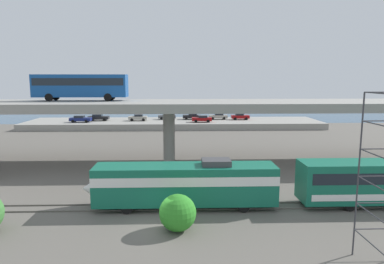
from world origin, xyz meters
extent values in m
plane|color=#605B54|center=(0.00, 0.00, 0.00)|extent=(260.00, 260.00, 0.00)
cube|color=#59544C|center=(0.00, 3.28, 0.06)|extent=(110.00, 0.12, 0.12)
cube|color=#59544C|center=(0.00, 4.72, 0.06)|extent=(110.00, 0.12, 0.12)
cube|color=#14664C|center=(1.89, 4.00, 2.08)|extent=(15.26, 3.00, 3.20)
cube|color=white|center=(1.89, 4.00, 2.66)|extent=(15.26, 3.04, 0.77)
cone|color=white|center=(-5.74, 4.00, 1.76)|extent=(2.08, 2.85, 2.85)
cube|color=black|center=(-4.18, 4.00, 2.98)|extent=(2.08, 2.70, 1.02)
cube|color=#3F3F42|center=(4.49, 4.00, 3.93)|extent=(2.40, 1.80, 0.50)
cylinder|color=black|center=(-2.88, 2.65, 0.48)|extent=(0.96, 0.18, 0.96)
cylinder|color=black|center=(-2.88, 5.35, 0.48)|extent=(0.96, 0.18, 0.96)
cylinder|color=black|center=(6.66, 2.65, 0.48)|extent=(0.96, 0.18, 0.96)
cylinder|color=black|center=(6.66, 5.35, 0.48)|extent=(0.96, 0.18, 0.96)
cylinder|color=black|center=(15.56, 2.65, 0.46)|extent=(0.92, 0.18, 0.92)
cylinder|color=black|center=(15.56, 5.35, 0.46)|extent=(0.92, 0.18, 0.92)
cube|color=gray|center=(0.00, 20.00, 7.47)|extent=(96.00, 10.45, 1.09)
cylinder|color=gray|center=(0.00, 20.00, 3.46)|extent=(1.50, 1.50, 6.92)
cube|color=#14478C|center=(-11.51, 21.67, 9.97)|extent=(12.00, 2.55, 2.90)
cube|color=black|center=(-11.51, 21.67, 10.49)|extent=(11.52, 2.59, 0.93)
cube|color=black|center=(-5.56, 21.67, 10.32)|extent=(0.08, 2.30, 1.74)
cylinder|color=black|center=(-7.79, 22.89, 8.52)|extent=(1.00, 0.26, 1.00)
cylinder|color=black|center=(-7.79, 20.46, 8.52)|extent=(1.00, 0.26, 1.00)
cylinder|color=black|center=(-15.23, 22.89, 8.52)|extent=(1.00, 0.26, 1.00)
cylinder|color=black|center=(-15.23, 20.46, 8.52)|extent=(1.00, 0.26, 1.00)
cylinder|color=#38383D|center=(12.22, -4.44, 5.05)|extent=(0.10, 0.10, 10.11)
cylinder|color=#38383D|center=(14.09, -4.44, 1.68)|extent=(3.73, 0.07, 0.07)
cylinder|color=#38383D|center=(12.22, -6.31, 1.68)|extent=(0.07, 3.73, 0.07)
cylinder|color=#38383D|center=(12.22, -6.31, 3.37)|extent=(0.07, 3.73, 0.07)
cylinder|color=#38383D|center=(12.22, -6.31, 5.05)|extent=(0.07, 3.73, 0.07)
cylinder|color=#38383D|center=(12.22, -6.31, 6.74)|extent=(0.07, 3.73, 0.07)
cylinder|color=#38383D|center=(12.22, -6.31, 8.42)|extent=(0.07, 3.73, 0.07)
cylinder|color=#38383D|center=(12.22, -6.31, 10.11)|extent=(0.07, 3.73, 0.07)
cube|color=gray|center=(0.00, 55.00, 0.69)|extent=(66.25, 13.89, 1.38)
cube|color=#9E998C|center=(10.31, 56.71, 2.05)|extent=(4.34, 1.71, 0.70)
cube|color=#1E232B|center=(10.52, 56.71, 2.64)|extent=(1.91, 1.50, 0.48)
cylinder|color=black|center=(8.96, 55.90, 1.70)|extent=(0.64, 0.20, 0.64)
cylinder|color=black|center=(8.96, 57.52, 1.70)|extent=(0.64, 0.20, 0.64)
cylinder|color=black|center=(11.65, 55.90, 1.70)|extent=(0.64, 0.20, 0.64)
cylinder|color=black|center=(11.65, 57.52, 1.70)|extent=(0.64, 0.20, 0.64)
cube|color=#515459|center=(-1.71, 57.19, 2.05)|extent=(4.11, 1.75, 0.70)
cube|color=#1E232B|center=(-1.51, 57.19, 2.64)|extent=(1.81, 1.54, 0.48)
cylinder|color=black|center=(-2.99, 56.36, 1.70)|extent=(0.64, 0.20, 0.64)
cylinder|color=black|center=(-2.99, 58.02, 1.70)|extent=(0.64, 0.20, 0.64)
cylinder|color=black|center=(-0.44, 56.36, 1.70)|extent=(0.64, 0.20, 0.64)
cylinder|color=black|center=(-0.44, 58.02, 1.70)|extent=(0.64, 0.20, 0.64)
cube|color=black|center=(4.12, 57.07, 2.05)|extent=(4.25, 1.89, 0.70)
cube|color=#1E232B|center=(4.33, 57.07, 2.64)|extent=(1.87, 1.66, 0.48)
cylinder|color=black|center=(2.80, 56.17, 1.70)|extent=(0.64, 0.20, 0.64)
cylinder|color=black|center=(2.80, 57.96, 1.70)|extent=(0.64, 0.20, 0.64)
cylinder|color=black|center=(5.44, 56.17, 1.70)|extent=(0.64, 0.20, 0.64)
cylinder|color=black|center=(5.44, 57.96, 1.70)|extent=(0.64, 0.20, 0.64)
cube|color=maroon|center=(6.16, 51.63, 2.05)|extent=(4.37, 1.81, 0.70)
cube|color=#1E232B|center=(6.38, 51.63, 2.64)|extent=(1.92, 1.59, 0.48)
cylinder|color=black|center=(4.81, 50.78, 1.70)|extent=(0.64, 0.20, 0.64)
cylinder|color=black|center=(4.81, 52.49, 1.70)|extent=(0.64, 0.20, 0.64)
cylinder|color=black|center=(7.51, 50.78, 1.70)|extent=(0.64, 0.20, 0.64)
cylinder|color=black|center=(7.51, 52.49, 1.70)|extent=(0.64, 0.20, 0.64)
cube|color=#9E998C|center=(-8.26, 54.71, 2.05)|extent=(4.18, 1.83, 0.70)
cube|color=#1E232B|center=(-8.05, 54.71, 2.64)|extent=(1.84, 1.61, 0.48)
cylinder|color=black|center=(-9.55, 53.84, 1.70)|extent=(0.64, 0.20, 0.64)
cylinder|color=black|center=(-9.55, 55.58, 1.70)|extent=(0.64, 0.20, 0.64)
cylinder|color=black|center=(-6.96, 53.84, 1.70)|extent=(0.64, 0.20, 0.64)
cylinder|color=black|center=(-6.96, 55.58, 1.70)|extent=(0.64, 0.20, 0.64)
cube|color=maroon|center=(15.45, 56.07, 2.05)|extent=(4.14, 1.85, 0.70)
cube|color=#1E232B|center=(15.25, 56.07, 2.64)|extent=(1.82, 1.63, 0.48)
cylinder|color=black|center=(16.74, 56.94, 1.70)|extent=(0.64, 0.20, 0.64)
cylinder|color=black|center=(16.74, 55.19, 1.70)|extent=(0.64, 0.20, 0.64)
cylinder|color=black|center=(14.17, 56.94, 1.70)|extent=(0.64, 0.20, 0.64)
cylinder|color=black|center=(14.17, 55.19, 1.70)|extent=(0.64, 0.20, 0.64)
cube|color=black|center=(-17.25, 55.07, 2.05)|extent=(4.60, 1.83, 0.70)
cube|color=#1E232B|center=(-17.48, 55.07, 2.64)|extent=(2.03, 1.61, 0.48)
cylinder|color=black|center=(-15.82, 55.94, 1.70)|extent=(0.64, 0.20, 0.64)
cylinder|color=black|center=(-15.82, 54.20, 1.70)|extent=(0.64, 0.20, 0.64)
cylinder|color=black|center=(-18.68, 55.94, 1.70)|extent=(0.64, 0.20, 0.64)
cylinder|color=black|center=(-18.68, 54.20, 1.70)|extent=(0.64, 0.20, 0.64)
cube|color=navy|center=(-20.51, 52.18, 2.05)|extent=(4.62, 1.79, 0.70)
cube|color=#1E232B|center=(-20.74, 52.18, 2.64)|extent=(2.03, 1.57, 0.48)
cylinder|color=black|center=(-19.08, 53.03, 1.70)|extent=(0.64, 0.20, 0.64)
cylinder|color=black|center=(-19.08, 51.33, 1.70)|extent=(0.64, 0.20, 0.64)
cylinder|color=black|center=(-21.94, 53.03, 1.70)|extent=(0.64, 0.20, 0.64)
cylinder|color=black|center=(-21.94, 51.33, 1.70)|extent=(0.64, 0.20, 0.64)
cube|color=#2D5170|center=(0.00, 78.00, 0.00)|extent=(140.00, 36.00, 0.01)
sphere|color=#2E8A27|center=(1.27, -0.59, 1.35)|extent=(2.69, 2.69, 2.69)
camera|label=1|loc=(1.54, -24.38, 10.88)|focal=32.49mm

